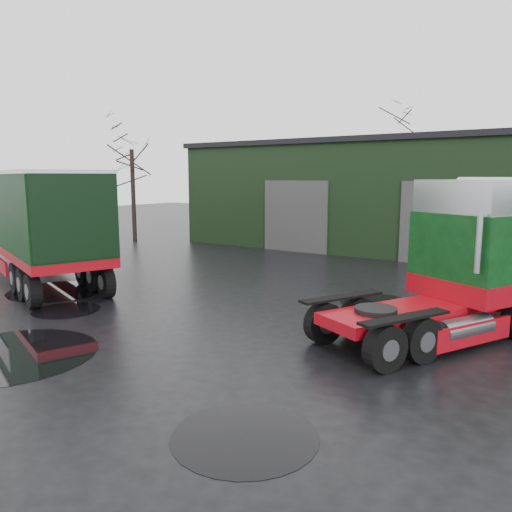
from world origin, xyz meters
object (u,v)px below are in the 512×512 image
(warehouse, at_px, (470,195))
(tree_left, at_px, (133,176))
(hero_tractor, at_px, (426,261))
(tree_back_a, at_px, (393,170))
(trailer_left, at_px, (28,223))

(warehouse, height_order, tree_left, tree_left)
(hero_tractor, distance_m, tree_back_a, 29.80)
(tree_left, bearing_deg, trailer_left, -64.93)
(hero_tractor, relative_size, trailer_left, 0.47)
(trailer_left, xyz_separation_m, tree_back_a, (6.17, 28.33, 2.51))
(tree_left, relative_size, tree_back_a, 0.89)
(hero_tractor, xyz_separation_m, tree_back_a, (-10.50, 27.76, 2.66))
(trailer_left, relative_size, tree_left, 1.70)
(warehouse, height_order, tree_back_a, tree_back_a)
(trailer_left, distance_m, tree_left, 11.58)
(warehouse, bearing_deg, trailer_left, -127.69)
(warehouse, height_order, trailer_left, warehouse)
(hero_tractor, distance_m, tree_left, 23.71)
(warehouse, distance_m, tree_back_a, 12.90)
(trailer_left, height_order, tree_left, tree_left)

